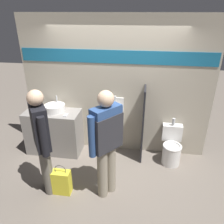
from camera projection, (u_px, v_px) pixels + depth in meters
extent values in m
plane|color=#70665B|center=(111.00, 164.00, 4.26)|extent=(16.00, 16.00, 0.00)
cube|color=#B2A893|center=(115.00, 89.00, 4.23)|extent=(3.66, 0.06, 2.70)
cube|color=#19668E|center=(115.00, 57.00, 3.93)|extent=(3.58, 0.01, 0.24)
cube|color=gray|center=(54.00, 132.00, 4.51)|extent=(1.10, 0.53, 0.90)
cylinder|color=white|center=(55.00, 108.00, 4.33)|extent=(0.41, 0.41, 0.13)
cylinder|color=silver|center=(57.00, 99.00, 4.40)|extent=(0.03, 0.03, 0.14)
cube|color=#B7B7BC|center=(66.00, 115.00, 4.18)|extent=(0.07, 0.14, 0.01)
cube|color=black|center=(143.00, 125.00, 4.18)|extent=(0.03, 0.44, 1.48)
cylinder|color=silver|center=(114.00, 139.00, 4.52)|extent=(0.04, 0.04, 0.62)
ellipsoid|color=white|center=(114.00, 116.00, 4.30)|extent=(0.37, 0.25, 0.45)
cube|color=white|center=(115.00, 111.00, 4.38)|extent=(0.35, 0.02, 0.57)
cylinder|color=silver|center=(114.00, 100.00, 4.24)|extent=(0.06, 0.06, 0.16)
cylinder|color=white|center=(171.00, 155.00, 4.22)|extent=(0.35, 0.35, 0.38)
torus|color=white|center=(172.00, 146.00, 4.13)|extent=(0.36, 0.36, 0.04)
cube|color=white|center=(172.00, 132.00, 4.30)|extent=(0.38, 0.16, 0.33)
cylinder|color=silver|center=(174.00, 122.00, 4.18)|extent=(0.06, 0.06, 0.14)
cylinder|color=gray|center=(103.00, 173.00, 3.39)|extent=(0.16, 0.16, 0.86)
cylinder|color=gray|center=(111.00, 169.00, 3.49)|extent=(0.16, 0.16, 0.86)
cube|color=#2D4C84|center=(106.00, 129.00, 3.11)|extent=(0.44, 0.47, 0.68)
cube|color=#2D2D33|center=(106.00, 132.00, 3.14)|extent=(0.47, 0.51, 0.54)
cylinder|color=#2D4C84|center=(92.00, 137.00, 2.97)|extent=(0.11, 0.11, 0.63)
cylinder|color=#2D4C84|center=(119.00, 125.00, 3.28)|extent=(0.11, 0.11, 0.63)
sphere|color=beige|center=(106.00, 99.00, 2.92)|extent=(0.23, 0.23, 0.23)
cylinder|color=#666056|center=(48.00, 171.00, 3.44)|extent=(0.16, 0.16, 0.85)
cylinder|color=#666056|center=(45.00, 165.00, 3.58)|extent=(0.16, 0.16, 0.85)
cube|color=black|center=(40.00, 127.00, 3.18)|extent=(0.41, 0.47, 0.67)
cylinder|color=black|center=(43.00, 137.00, 2.99)|extent=(0.11, 0.11, 0.62)
cylinder|color=black|center=(37.00, 122.00, 3.40)|extent=(0.11, 0.11, 0.62)
sphere|color=beige|center=(35.00, 98.00, 2.99)|extent=(0.23, 0.23, 0.23)
cube|color=yellow|center=(62.00, 182.00, 3.53)|extent=(0.29, 0.16, 0.42)
torus|color=#4C4742|center=(60.00, 170.00, 3.42)|extent=(0.19, 0.01, 0.19)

